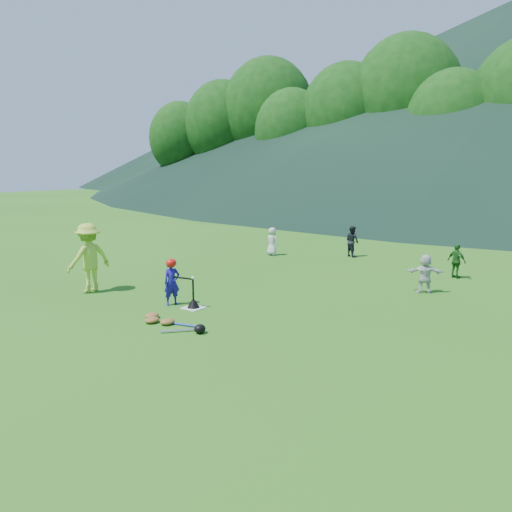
{
  "coord_description": "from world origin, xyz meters",
  "views": [
    {
      "loc": [
        7.96,
        -8.31,
        3.28
      ],
      "look_at": [
        0.0,
        2.5,
        0.9
      ],
      "focal_mm": 35.0,
      "sensor_mm": 36.0,
      "label": 1
    }
  ],
  "objects_px": {
    "fielder_b": "(352,241)",
    "adult_coach": "(89,258)",
    "fielder_d": "(425,274)",
    "fielder_c": "(457,261)",
    "fielder_a": "(272,241)",
    "batting_tee": "(193,303)",
    "equipment_pile": "(167,322)",
    "home_plate": "(194,308)",
    "batter_child": "(172,282)"
  },
  "relations": [
    {
      "from": "home_plate",
      "to": "batting_tee",
      "type": "xyz_separation_m",
      "value": [
        0.0,
        0.0,
        0.12
      ]
    },
    {
      "from": "fielder_c",
      "to": "fielder_a",
      "type": "bearing_deg",
      "value": 21.65
    },
    {
      "from": "fielder_d",
      "to": "batting_tee",
      "type": "distance_m",
      "value": 6.16
    },
    {
      "from": "adult_coach",
      "to": "batting_tee",
      "type": "xyz_separation_m",
      "value": [
        3.36,
        0.44,
        -0.79
      ]
    },
    {
      "from": "home_plate",
      "to": "batting_tee",
      "type": "relative_size",
      "value": 0.66
    },
    {
      "from": "fielder_c",
      "to": "batter_child",
      "type": "bearing_deg",
      "value": 78.29
    },
    {
      "from": "fielder_a",
      "to": "equipment_pile",
      "type": "relative_size",
      "value": 0.59
    },
    {
      "from": "batter_child",
      "to": "adult_coach",
      "type": "xyz_separation_m",
      "value": [
        -2.74,
        -0.36,
        0.36
      ]
    },
    {
      "from": "fielder_b",
      "to": "batting_tee",
      "type": "distance_m",
      "value": 8.65
    },
    {
      "from": "batter_child",
      "to": "fielder_b",
      "type": "bearing_deg",
      "value": 17.28
    },
    {
      "from": "batting_tee",
      "to": "equipment_pile",
      "type": "distance_m",
      "value": 1.32
    },
    {
      "from": "fielder_a",
      "to": "batter_child",
      "type": "bearing_deg",
      "value": 109.23
    },
    {
      "from": "home_plate",
      "to": "adult_coach",
      "type": "height_order",
      "value": "adult_coach"
    },
    {
      "from": "equipment_pile",
      "to": "batting_tee",
      "type": "bearing_deg",
      "value": 108.39
    },
    {
      "from": "home_plate",
      "to": "batting_tee",
      "type": "bearing_deg",
      "value": 0.0
    },
    {
      "from": "fielder_d",
      "to": "home_plate",
      "type": "bearing_deg",
      "value": 26.2
    },
    {
      "from": "batter_child",
      "to": "fielder_a",
      "type": "xyz_separation_m",
      "value": [
        -1.99,
        7.17,
        -0.03
      ]
    },
    {
      "from": "adult_coach",
      "to": "fielder_d",
      "type": "bearing_deg",
      "value": 132.14
    },
    {
      "from": "batting_tee",
      "to": "fielder_a",
      "type": "bearing_deg",
      "value": 110.27
    },
    {
      "from": "home_plate",
      "to": "equipment_pile",
      "type": "relative_size",
      "value": 0.25
    },
    {
      "from": "home_plate",
      "to": "fielder_d",
      "type": "relative_size",
      "value": 0.43
    },
    {
      "from": "fielder_b",
      "to": "fielder_d",
      "type": "height_order",
      "value": "fielder_b"
    },
    {
      "from": "batter_child",
      "to": "equipment_pile",
      "type": "height_order",
      "value": "batter_child"
    },
    {
      "from": "fielder_c",
      "to": "equipment_pile",
      "type": "distance_m",
      "value": 9.11
    },
    {
      "from": "home_plate",
      "to": "batter_child",
      "type": "xyz_separation_m",
      "value": [
        -0.62,
        -0.08,
        0.55
      ]
    },
    {
      "from": "fielder_b",
      "to": "fielder_c",
      "type": "bearing_deg",
      "value": -174.62
    },
    {
      "from": "adult_coach",
      "to": "equipment_pile",
      "type": "bearing_deg",
      "value": 84.68
    },
    {
      "from": "fielder_a",
      "to": "fielder_b",
      "type": "relative_size",
      "value": 0.92
    },
    {
      "from": "fielder_b",
      "to": "adult_coach",
      "type": "bearing_deg",
      "value": 95.96
    },
    {
      "from": "fielder_c",
      "to": "home_plate",
      "type": "bearing_deg",
      "value": 81.61
    },
    {
      "from": "adult_coach",
      "to": "batter_child",
      "type": "bearing_deg",
      "value": 104.2
    },
    {
      "from": "home_plate",
      "to": "fielder_c",
      "type": "height_order",
      "value": "fielder_c"
    },
    {
      "from": "fielder_c",
      "to": "fielder_d",
      "type": "height_order",
      "value": "fielder_c"
    },
    {
      "from": "fielder_b",
      "to": "fielder_c",
      "type": "distance_m",
      "value": 4.45
    },
    {
      "from": "fielder_b",
      "to": "batting_tee",
      "type": "bearing_deg",
      "value": 116.34
    },
    {
      "from": "fielder_a",
      "to": "fielder_d",
      "type": "distance_m",
      "value": 6.94
    },
    {
      "from": "fielder_b",
      "to": "fielder_d",
      "type": "bearing_deg",
      "value": 161.51
    },
    {
      "from": "batter_child",
      "to": "batting_tee",
      "type": "distance_m",
      "value": 0.76
    },
    {
      "from": "home_plate",
      "to": "fielder_b",
      "type": "xyz_separation_m",
      "value": [
        -0.06,
        8.63,
        0.57
      ]
    },
    {
      "from": "fielder_d",
      "to": "fielder_c",
      "type": "bearing_deg",
      "value": -118.77
    },
    {
      "from": "adult_coach",
      "to": "fielder_b",
      "type": "distance_m",
      "value": 9.67
    },
    {
      "from": "home_plate",
      "to": "fielder_b",
      "type": "bearing_deg",
      "value": 90.39
    },
    {
      "from": "fielder_d",
      "to": "batter_child",
      "type": "bearing_deg",
      "value": 22.51
    },
    {
      "from": "home_plate",
      "to": "adult_coach",
      "type": "bearing_deg",
      "value": -172.5
    },
    {
      "from": "home_plate",
      "to": "fielder_d",
      "type": "xyz_separation_m",
      "value": [
        3.92,
        4.74,
        0.51
      ]
    },
    {
      "from": "fielder_d",
      "to": "fielder_b",
      "type": "bearing_deg",
      "value": -68.63
    },
    {
      "from": "batter_child",
      "to": "fielder_a",
      "type": "bearing_deg",
      "value": 36.53
    },
    {
      "from": "home_plate",
      "to": "fielder_d",
      "type": "bearing_deg",
      "value": 50.39
    },
    {
      "from": "fielder_c",
      "to": "equipment_pile",
      "type": "xyz_separation_m",
      "value": [
        -3.69,
        -8.32,
        -0.45
      ]
    },
    {
      "from": "fielder_c",
      "to": "batting_tee",
      "type": "relative_size",
      "value": 1.53
    }
  ]
}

